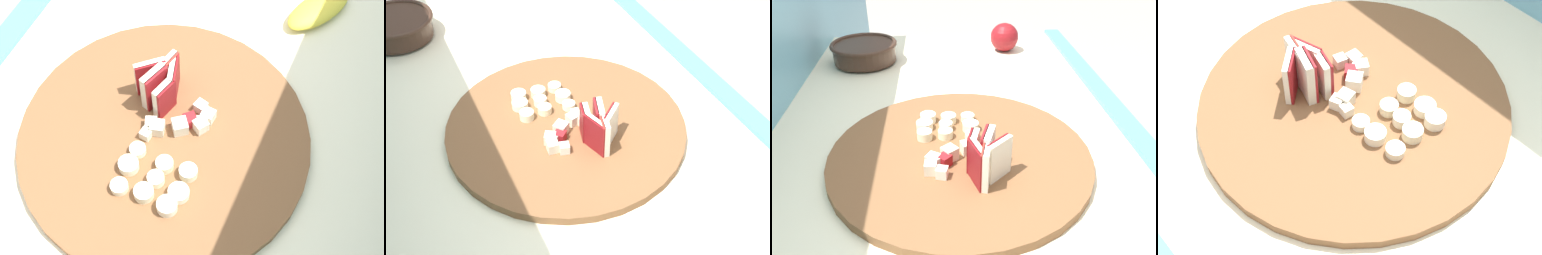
# 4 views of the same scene
# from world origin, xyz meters

# --- Properties ---
(tile_backsplash) EXTENTS (2.40, 0.04, 1.37)m
(tile_backsplash) POSITION_xyz_m (0.00, 0.35, 0.69)
(tile_backsplash) COLOR #6BADC6
(tile_backsplash) RESTS_ON ground
(cutting_board) EXTENTS (0.41, 0.41, 0.02)m
(cutting_board) POSITION_xyz_m (-0.02, 0.00, 0.91)
(cutting_board) COLOR brown
(cutting_board) RESTS_ON tiled_countertop
(apple_wedge_fan) EXTENTS (0.08, 0.07, 0.07)m
(apple_wedge_fan) POSITION_xyz_m (-0.09, -0.03, 0.95)
(apple_wedge_fan) COLOR maroon
(apple_wedge_fan) RESTS_ON cutting_board
(apple_dice_pile) EXTENTS (0.09, 0.09, 0.02)m
(apple_dice_pile) POSITION_xyz_m (-0.05, 0.01, 0.93)
(apple_dice_pile) COLOR beige
(apple_dice_pile) RESTS_ON cutting_board
(banana_slice_rows) EXTENTS (0.09, 0.11, 0.02)m
(banana_slice_rows) POSITION_xyz_m (0.05, 0.02, 0.92)
(banana_slice_rows) COLOR white
(banana_slice_rows) RESTS_ON cutting_board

